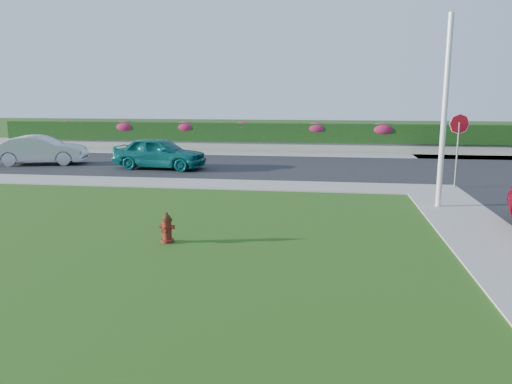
% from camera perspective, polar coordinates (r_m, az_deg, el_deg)
% --- Properties ---
extents(ground, '(120.00, 120.00, 0.00)m').
position_cam_1_polar(ground, '(10.31, -10.81, -8.05)').
color(ground, black).
rests_on(ground, ground).
extents(street_far, '(26.00, 8.00, 0.04)m').
position_cam_1_polar(street_far, '(24.85, -11.29, 3.13)').
color(street_far, black).
rests_on(street_far, ground).
extents(sidewalk_far, '(24.00, 2.00, 0.04)m').
position_cam_1_polar(sidewalk_far, '(20.69, -18.50, 1.22)').
color(sidewalk_far, gray).
rests_on(sidewalk_far, ground).
extents(curb_corner, '(2.00, 2.00, 0.04)m').
position_cam_1_polar(curb_corner, '(18.87, 19.51, 0.26)').
color(curb_corner, gray).
rests_on(curb_corner, ground).
extents(sidewalk_beyond, '(34.00, 2.00, 0.04)m').
position_cam_1_polar(sidewalk_beyond, '(28.71, -0.37, 4.38)').
color(sidewalk_beyond, gray).
rests_on(sidewalk_beyond, ground).
extents(retaining_wall, '(34.00, 0.40, 0.60)m').
position_cam_1_polar(retaining_wall, '(30.16, 0.06, 5.23)').
color(retaining_wall, gray).
rests_on(retaining_wall, ground).
extents(hedge, '(32.00, 0.90, 1.10)m').
position_cam_1_polar(hedge, '(30.18, 0.09, 6.86)').
color(hedge, black).
rests_on(hedge, retaining_wall).
extents(fire_hydrant, '(0.37, 0.34, 0.70)m').
position_cam_1_polar(fire_hydrant, '(11.64, -10.14, -4.10)').
color(fire_hydrant, '#4D170C').
rests_on(fire_hydrant, ground).
extents(sedan_teal, '(4.37, 2.17, 1.43)m').
position_cam_1_polar(sedan_teal, '(23.12, -10.96, 4.41)').
color(sedan_teal, '#0C605E').
rests_on(sedan_teal, street_far).
extents(sedan_silver, '(4.45, 2.50, 1.39)m').
position_cam_1_polar(sedan_silver, '(26.26, -23.36, 4.43)').
color(sedan_silver, '#B3B6BB').
rests_on(sedan_silver, street_far).
extents(utility_pole, '(0.16, 0.16, 5.62)m').
position_cam_1_polar(utility_pole, '(15.71, 20.73, 8.41)').
color(utility_pole, silver).
rests_on(utility_pole, ground).
extents(stop_sign, '(0.73, 0.16, 2.70)m').
position_cam_1_polar(stop_sign, '(19.28, 22.15, 6.28)').
color(stop_sign, slate).
rests_on(stop_sign, ground).
extents(flower_clump_a, '(1.03, 0.66, 0.51)m').
position_cam_1_polar(flower_clump_a, '(33.96, -20.77, 7.20)').
color(flower_clump_a, '#A91D49').
rests_on(flower_clump_a, hedge).
extents(flower_clump_b, '(1.47, 0.95, 0.74)m').
position_cam_1_polar(flower_clump_b, '(32.27, -14.64, 7.23)').
color(flower_clump_b, '#A91D49').
rests_on(flower_clump_b, hedge).
extents(flower_clump_c, '(1.39, 0.89, 0.69)m').
position_cam_1_polar(flower_clump_c, '(30.98, -7.97, 7.37)').
color(flower_clump_c, '#A91D49').
rests_on(flower_clump_c, hedge).
extents(flower_clump_d, '(1.10, 0.71, 0.55)m').
position_cam_1_polar(flower_clump_d, '(30.19, -1.55, 7.49)').
color(flower_clump_d, '#A91D49').
rests_on(flower_clump_d, hedge).
extents(flower_clump_e, '(1.41, 0.90, 0.70)m').
position_cam_1_polar(flower_clump_e, '(29.77, 6.95, 7.24)').
color(flower_clump_e, '#A91D49').
rests_on(flower_clump_e, hedge).
extents(flower_clump_f, '(1.53, 0.99, 0.77)m').
position_cam_1_polar(flower_clump_f, '(29.92, 14.28, 6.96)').
color(flower_clump_f, '#A91D49').
rests_on(flower_clump_f, hedge).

